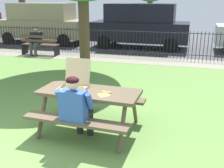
{
  "coord_description": "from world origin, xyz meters",
  "views": [
    {
      "loc": [
        2.49,
        -3.13,
        2.35
      ],
      "look_at": [
        1.16,
        1.68,
        0.75
      ],
      "focal_mm": 43.33,
      "sensor_mm": 36.0,
      "label": 1
    }
  ],
  "objects_px": {
    "pizza_slice_on_table": "(104,94)",
    "adult_at_table": "(76,107)",
    "pizza_box_open": "(75,84)",
    "person_on_park_bench": "(36,39)",
    "picnic_table_foreground": "(89,100)",
    "parked_car_center": "(140,25)",
    "park_bench_left": "(40,45)",
    "parked_car_left": "(43,22)"
  },
  "relations": [
    {
      "from": "pizza_slice_on_table",
      "to": "adult_at_table",
      "type": "xyz_separation_m",
      "value": [
        -0.36,
        -0.39,
        -0.12
      ]
    },
    {
      "from": "pizza_box_open",
      "to": "person_on_park_bench",
      "type": "bearing_deg",
      "value": 125.92
    },
    {
      "from": "picnic_table_foreground",
      "to": "parked_car_center",
      "type": "bearing_deg",
      "value": 93.9
    },
    {
      "from": "adult_at_table",
      "to": "person_on_park_bench",
      "type": "bearing_deg",
      "value": 125.09
    },
    {
      "from": "adult_at_table",
      "to": "park_bench_left",
      "type": "height_order",
      "value": "adult_at_table"
    },
    {
      "from": "pizza_slice_on_table",
      "to": "park_bench_left",
      "type": "bearing_deg",
      "value": 127.9
    },
    {
      "from": "adult_at_table",
      "to": "person_on_park_bench",
      "type": "xyz_separation_m",
      "value": [
        -4.54,
        6.46,
        0.0
      ]
    },
    {
      "from": "parked_car_center",
      "to": "pizza_box_open",
      "type": "bearing_deg",
      "value": -87.94
    },
    {
      "from": "pizza_box_open",
      "to": "person_on_park_bench",
      "type": "relative_size",
      "value": 0.46
    },
    {
      "from": "picnic_table_foreground",
      "to": "parked_car_center",
      "type": "distance_m",
      "value": 8.91
    },
    {
      "from": "park_bench_left",
      "to": "parked_car_left",
      "type": "height_order",
      "value": "parked_car_left"
    },
    {
      "from": "adult_at_table",
      "to": "person_on_park_bench",
      "type": "distance_m",
      "value": 7.9
    },
    {
      "from": "person_on_park_bench",
      "to": "parked_car_left",
      "type": "bearing_deg",
      "value": 113.4
    },
    {
      "from": "pizza_slice_on_table",
      "to": "picnic_table_foreground",
      "type": "bearing_deg",
      "value": 161.24
    },
    {
      "from": "adult_at_table",
      "to": "parked_car_center",
      "type": "distance_m",
      "value": 9.4
    },
    {
      "from": "park_bench_left",
      "to": "parked_car_center",
      "type": "relative_size",
      "value": 0.35
    },
    {
      "from": "picnic_table_foreground",
      "to": "pizza_slice_on_table",
      "type": "relative_size",
      "value": 7.43
    },
    {
      "from": "pizza_box_open",
      "to": "pizza_slice_on_table",
      "type": "xyz_separation_m",
      "value": [
        0.61,
        -0.14,
        -0.09
      ]
    },
    {
      "from": "parked_car_left",
      "to": "park_bench_left",
      "type": "bearing_deg",
      "value": -63.63
    },
    {
      "from": "picnic_table_foreground",
      "to": "adult_at_table",
      "type": "bearing_deg",
      "value": -95.23
    },
    {
      "from": "pizza_box_open",
      "to": "parked_car_left",
      "type": "bearing_deg",
      "value": 122.14
    },
    {
      "from": "park_bench_left",
      "to": "person_on_park_bench",
      "type": "distance_m",
      "value": 0.31
    },
    {
      "from": "parked_car_left",
      "to": "parked_car_center",
      "type": "bearing_deg",
      "value": -0.0
    },
    {
      "from": "picnic_table_foreground",
      "to": "pizza_box_open",
      "type": "relative_size",
      "value": 3.38
    },
    {
      "from": "parked_car_center",
      "to": "park_bench_left",
      "type": "bearing_deg",
      "value": -142.24
    },
    {
      "from": "parked_car_left",
      "to": "pizza_box_open",
      "type": "bearing_deg",
      "value": -57.86
    },
    {
      "from": "pizza_box_open",
      "to": "parked_car_center",
      "type": "distance_m",
      "value": 8.86
    },
    {
      "from": "picnic_table_foreground",
      "to": "parked_car_left",
      "type": "xyz_separation_m",
      "value": [
        -5.85,
        8.88,
        0.5
      ]
    },
    {
      "from": "person_on_park_bench",
      "to": "parked_car_center",
      "type": "xyz_separation_m",
      "value": [
        3.98,
        2.91,
        0.44
      ]
    },
    {
      "from": "person_on_park_bench",
      "to": "pizza_box_open",
      "type": "bearing_deg",
      "value": -54.08
    },
    {
      "from": "pizza_box_open",
      "to": "adult_at_table",
      "type": "xyz_separation_m",
      "value": [
        0.24,
        -0.53,
        -0.21
      ]
    },
    {
      "from": "pizza_box_open",
      "to": "person_on_park_bench",
      "type": "distance_m",
      "value": 7.33
    },
    {
      "from": "picnic_table_foreground",
      "to": "parked_car_center",
      "type": "relative_size",
      "value": 0.4
    },
    {
      "from": "picnic_table_foreground",
      "to": "pizza_slice_on_table",
      "type": "xyz_separation_m",
      "value": [
        0.32,
        -0.11,
        0.18
      ]
    },
    {
      "from": "adult_at_table",
      "to": "parked_car_left",
      "type": "relative_size",
      "value": 0.26
    },
    {
      "from": "person_on_park_bench",
      "to": "parked_car_center",
      "type": "distance_m",
      "value": 4.95
    },
    {
      "from": "parked_car_left",
      "to": "parked_car_center",
      "type": "relative_size",
      "value": 1.0
    },
    {
      "from": "picnic_table_foreground",
      "to": "adult_at_table",
      "type": "relative_size",
      "value": 1.57
    },
    {
      "from": "pizza_box_open",
      "to": "picnic_table_foreground",
      "type": "bearing_deg",
      "value": -5.73
    },
    {
      "from": "picnic_table_foreground",
      "to": "parked_car_left",
      "type": "height_order",
      "value": "parked_car_left"
    },
    {
      "from": "pizza_slice_on_table",
      "to": "person_on_park_bench",
      "type": "bearing_deg",
      "value": 128.93
    },
    {
      "from": "person_on_park_bench",
      "to": "adult_at_table",
      "type": "bearing_deg",
      "value": -54.91
    }
  ]
}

